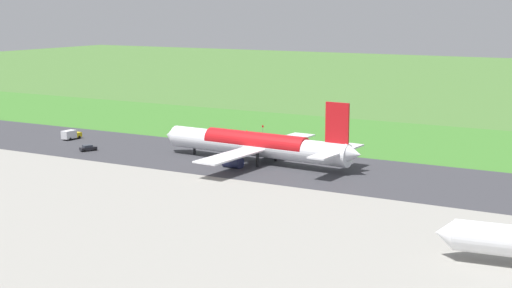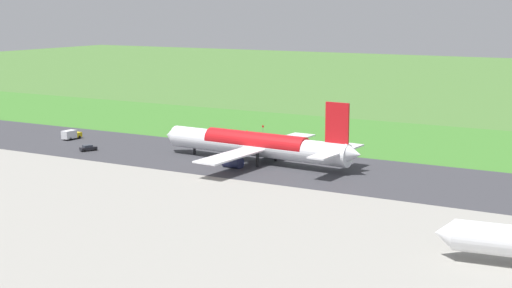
{
  "view_description": "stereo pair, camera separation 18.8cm",
  "coord_description": "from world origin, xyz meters",
  "views": [
    {
      "loc": [
        -78.94,
        151.71,
        36.56
      ],
      "look_at": [
        6.33,
        0.0,
        4.5
      ],
      "focal_mm": 52.89,
      "sensor_mm": 36.0,
      "label": 1
    },
    {
      "loc": [
        -79.11,
        151.62,
        36.56
      ],
      "look_at": [
        6.33,
        0.0,
        4.5
      ],
      "focal_mm": 52.89,
      "sensor_mm": 36.0,
      "label": 2
    }
  ],
  "objects": [
    {
      "name": "ground_plane",
      "position": [
        0.0,
        0.0,
        0.0
      ],
      "size": [
        800.0,
        800.0,
        0.0
      ],
      "primitive_type": "plane",
      "color": "#477233"
    },
    {
      "name": "grass_verge_foreground",
      "position": [
        0.0,
        -36.33,
        0.02
      ],
      "size": [
        600.0,
        80.0,
        0.04
      ],
      "primitive_type": "cube",
      "color": "#3C782B",
      "rests_on": "ground"
    },
    {
      "name": "runway_asphalt",
      "position": [
        0.0,
        0.0,
        0.03
      ],
      "size": [
        600.0,
        35.2,
        0.06
      ],
      "primitive_type": "cube",
      "color": "#38383D",
      "rests_on": "ground"
    },
    {
      "name": "traffic_cone_orange",
      "position": [
        30.88,
        -38.17,
        0.28
      ],
      "size": [
        0.4,
        0.4,
        0.55
      ],
      "primitive_type": "cone",
      "color": "orange",
      "rests_on": "ground"
    },
    {
      "name": "airliner_main",
      "position": [
        5.96,
        0.02,
        4.35
      ],
      "size": [
        54.13,
        44.28,
        15.88
      ],
      "color": "white",
      "rests_on": "ground"
    },
    {
      "name": "service_truck_fuel",
      "position": [
        66.25,
        -2.04,
        1.4
      ],
      "size": [
        2.58,
        5.91,
        2.65
      ],
      "color": "gold",
      "rests_on": "ground"
    },
    {
      "name": "no_stopping_sign",
      "position": [
        24.24,
        -35.84,
        1.54
      ],
      "size": [
        0.6,
        0.1,
        2.59
      ],
      "color": "slate",
      "rests_on": "ground"
    },
    {
      "name": "apron_concrete",
      "position": [
        0.0,
        49.48,
        0.03
      ],
      "size": [
        440.0,
        110.0,
        0.05
      ],
      "primitive_type": "cube",
      "color": "gray",
      "rests_on": "ground"
    },
    {
      "name": "service_car_followme",
      "position": [
        50.69,
        8.46,
        0.84
      ],
      "size": [
        3.43,
        4.57,
        1.62
      ],
      "color": "black",
      "rests_on": "ground"
    }
  ]
}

